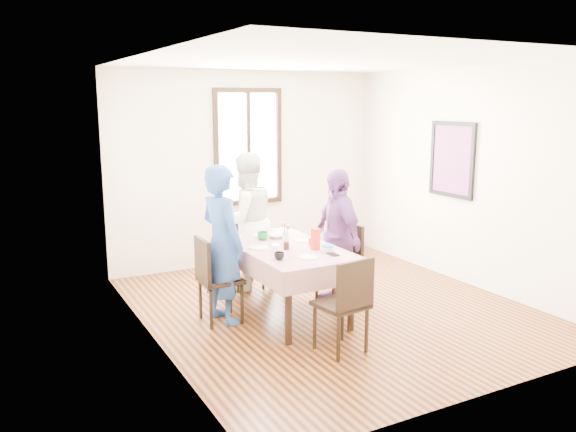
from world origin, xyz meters
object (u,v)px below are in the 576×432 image
object	(u,v)px
chair_right	(338,264)
person_left	(221,244)
person_right	(337,237)
chair_near	(341,304)
chair_left	(221,279)
person_far	(245,221)
dining_table	(286,281)
chair_far	(245,251)

from	to	relation	value
chair_right	person_left	size ratio (longest dim) A/B	0.55
person_left	person_right	distance (m)	1.36
chair_near	person_left	distance (m)	1.45
chair_left	chair_right	world-z (taller)	same
person_far	person_right	world-z (taller)	person_far
dining_table	person_right	xyz separation A→B (m)	(0.68, 0.05, 0.40)
dining_table	chair_right	bearing A→B (deg)	4.04
dining_table	person_right	world-z (taller)	person_right
chair_left	person_far	bearing A→B (deg)	144.28
chair_near	person_left	world-z (taller)	person_left
chair_far	chair_right	bearing A→B (deg)	124.57
dining_table	chair_left	size ratio (longest dim) A/B	1.73
chair_near	chair_far	bearing A→B (deg)	82.53
person_far	person_left	bearing A→B (deg)	48.80
dining_table	chair_near	world-z (taller)	chair_near
chair_far	chair_near	xyz separation A→B (m)	(0.00, -2.16, 0.00)
chair_left	person_right	world-z (taller)	person_right
chair_left	person_right	xyz separation A→B (m)	(1.37, -0.10, 0.32)
dining_table	person_far	distance (m)	1.16
chair_left	chair_right	bearing A→B (deg)	87.53
person_left	person_far	xyz separation A→B (m)	(0.68, 0.91, 0.01)
person_right	person_left	bearing A→B (deg)	-89.42
dining_table	chair_near	size ratio (longest dim) A/B	1.73
chair_left	person_far	size ratio (longest dim) A/B	0.54
person_right	dining_table	bearing A→B (deg)	-81.12
dining_table	chair_right	world-z (taller)	chair_right
person_right	person_far	bearing A→B (deg)	-141.48
chair_far	chair_near	size ratio (longest dim) A/B	1.00
dining_table	person_far	world-z (taller)	person_far
chair_near	person_far	size ratio (longest dim) A/B	0.54
chair_left	person_left	bearing A→B (deg)	91.57
person_far	chair_far	bearing A→B (deg)	-94.66
person_right	chair_far	bearing A→B (deg)	-141.98
dining_table	chair_left	distance (m)	0.72
chair_near	person_far	distance (m)	2.18
chair_far	person_far	distance (m)	0.39
dining_table	person_left	world-z (taller)	person_left
chair_left	person_left	size ratio (longest dim) A/B	0.55
chair_far	person_far	xyz separation A→B (m)	(0.00, -0.02, 0.39)
chair_right	person_far	bearing A→B (deg)	32.16
chair_right	chair_far	size ratio (longest dim) A/B	1.00
dining_table	chair_near	bearing A→B (deg)	-90.00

